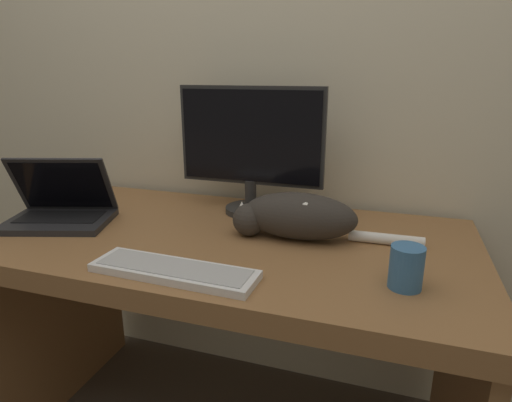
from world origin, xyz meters
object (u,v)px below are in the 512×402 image
Objects in this scene: external_keyboard at (174,271)px; cat at (296,216)px; monitor at (251,147)px; coffee_mug at (406,267)px; laptop at (60,210)px.

cat is at bearing 57.20° from external_keyboard.
monitor is 0.57m from external_keyboard.
monitor reaches higher than external_keyboard.
cat is at bearing -43.32° from monitor.
cat is at bearing 144.28° from coffee_mug.
coffee_mug is at bearing -23.45° from laptop.
laptop is 0.58m from external_keyboard.
laptop is (-0.56, -0.30, -0.19)m from monitor.
external_keyboard is at bearing -39.93° from laptop.
cat is at bearing -9.38° from laptop.
monitor is 1.19× the size of external_keyboard.
monitor is at bearing 10.81° from laptop.
monitor is 0.66m from laptop.
monitor is at bearing 141.05° from coffee_mug.
external_keyboard is 0.77× the size of cat.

